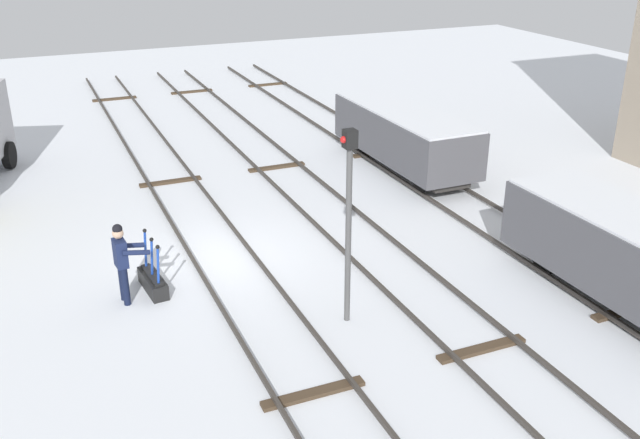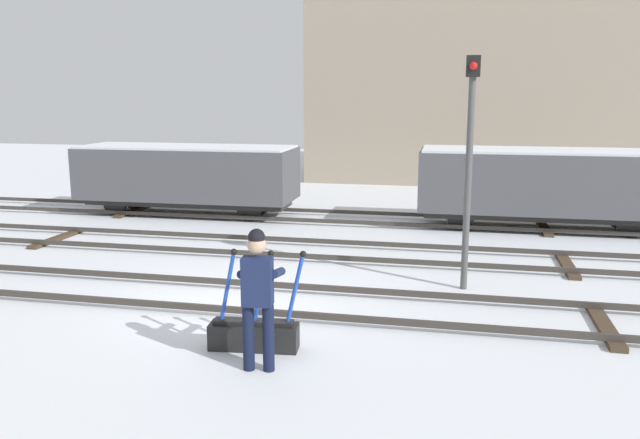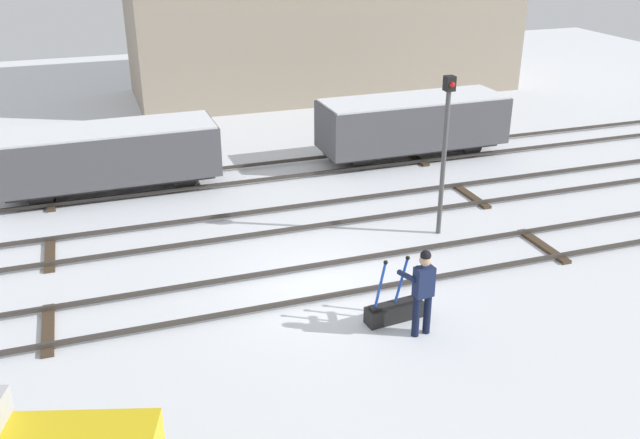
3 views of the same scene
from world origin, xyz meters
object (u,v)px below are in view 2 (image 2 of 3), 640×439
object	(u,v)px
freight_car_back_track	(543,183)
freight_car_far_end	(187,174)
rail_worker	(258,290)
signal_post	(469,151)
switch_lever_frame	(254,332)

from	to	relation	value
freight_car_back_track	freight_car_far_end	world-z (taller)	freight_car_back_track
rail_worker	signal_post	size ratio (longest dim) A/B	0.45
switch_lever_frame	rail_worker	xyz separation A→B (m)	(0.27, -0.63, 0.81)
switch_lever_frame	freight_car_back_track	bearing A→B (deg)	56.44
rail_worker	signal_post	world-z (taller)	signal_post
signal_post	freight_car_far_end	distance (m)	9.83
rail_worker	freight_car_far_end	xyz separation A→B (m)	(-5.27, 9.87, 0.13)
freight_car_back_track	switch_lever_frame	bearing A→B (deg)	-118.32
signal_post	freight_car_far_end	size ratio (longest dim) A/B	0.66
switch_lever_frame	freight_car_back_track	world-z (taller)	freight_car_back_track
freight_car_far_end	rail_worker	bearing A→B (deg)	-62.51
rail_worker	switch_lever_frame	bearing A→B (deg)	107.17
signal_post	freight_car_far_end	bearing A→B (deg)	143.86
rail_worker	freight_car_far_end	world-z (taller)	freight_car_far_end
freight_car_far_end	signal_post	bearing A→B (deg)	-36.75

